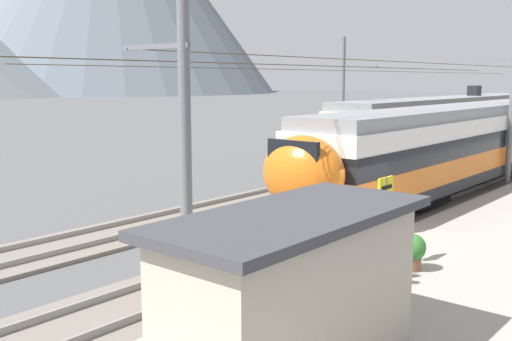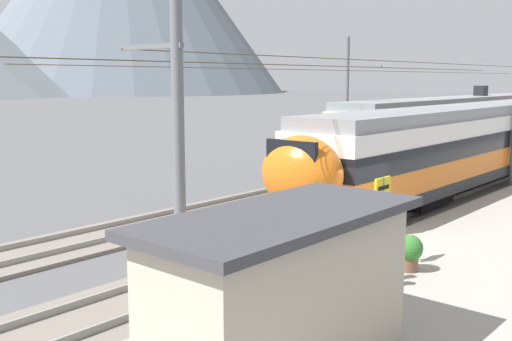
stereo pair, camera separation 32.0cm
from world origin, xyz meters
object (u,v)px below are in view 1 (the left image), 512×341
at_px(catenary_mast_west, 181,143).
at_px(passenger_walking, 367,249).
at_px(train_near_platform, 497,134).
at_px(platform_sign, 385,201).
at_px(platform_shelter, 294,289).
at_px(train_far_track, 447,122).
at_px(catenary_mast_mid, 510,100).
at_px(handbag_beside_passenger, 393,276).
at_px(potted_plant_by_shelter, 412,249).
at_px(catenary_mast_far_side, 345,101).
at_px(handbag_near_sign, 370,257).
at_px(potted_plant_platform_edge, 324,280).

xyz_separation_m(catenary_mast_west, passenger_walking, (3.33, -2.30, -2.45)).
height_order(train_near_platform, platform_sign, train_near_platform).
bearing_deg(platform_sign, catenary_mast_west, 162.01).
bearing_deg(platform_sign, platform_shelter, -165.70).
height_order(platform_sign, passenger_walking, platform_sign).
xyz_separation_m(train_far_track, catenary_mast_mid, (-9.94, -6.91, 1.87)).
bearing_deg(handbag_beside_passenger, platform_sign, 37.46).
distance_m(catenary_mast_mid, platform_sign, 14.92).
relative_size(passenger_walking, potted_plant_by_shelter, 1.88).
distance_m(potted_plant_by_shelter, platform_shelter, 5.98).
distance_m(train_far_track, passenger_walking, 28.08).
xyz_separation_m(platform_sign, potted_plant_by_shelter, (0.07, -0.73, -1.12)).
bearing_deg(platform_sign, passenger_walking, -162.36).
distance_m(catenary_mast_west, passenger_walking, 4.73).
height_order(train_far_track, catenary_mast_far_side, catenary_mast_far_side).
relative_size(platform_sign, potted_plant_by_shelter, 2.48).
height_order(platform_sign, potted_plant_by_shelter, platform_sign).
bearing_deg(handbag_near_sign, platform_shelter, -162.35).
bearing_deg(passenger_walking, catenary_mast_mid, 7.87).
height_order(handbag_beside_passenger, handbag_near_sign, handbag_near_sign).
xyz_separation_m(catenary_mast_west, potted_plant_platform_edge, (2.01, -2.06, -2.88)).
bearing_deg(platform_shelter, potted_plant_platform_edge, 23.38).
distance_m(catenary_mast_far_side, handbag_near_sign, 18.26).
distance_m(handbag_beside_passenger, potted_plant_by_shelter, 1.18).
height_order(train_far_track, handbag_near_sign, train_far_track).
height_order(train_near_platform, handbag_near_sign, train_near_platform).
bearing_deg(train_near_platform, potted_plant_platform_edge, -170.42).
xyz_separation_m(catenary_mast_far_side, potted_plant_by_shelter, (-14.81, -11.11, -2.90)).
bearing_deg(catenary_mast_far_side, handbag_beside_passenger, -144.93).
bearing_deg(catenary_mast_mid, passenger_walking, -172.13).
relative_size(train_near_platform, platform_shelter, 7.03).
height_order(train_far_track, passenger_walking, train_far_track).
distance_m(platform_sign, platform_shelter, 6.00).
distance_m(catenary_mast_west, platform_sign, 5.77).
relative_size(passenger_walking, platform_shelter, 0.34).
relative_size(handbag_beside_passenger, handbag_near_sign, 0.97).
bearing_deg(train_far_track, catenary_mast_mid, -145.22).
relative_size(passenger_walking, potted_plant_platform_edge, 1.82).
bearing_deg(platform_sign, catenary_mast_far_side, 34.89).
height_order(catenary_mast_far_side, potted_plant_platform_edge, catenary_mast_far_side).
bearing_deg(catenary_mast_mid, potted_plant_platform_edge, -173.46).
relative_size(train_near_platform, passenger_walking, 20.90).
distance_m(train_near_platform, passenger_walking, 20.16).
height_order(train_far_track, catenary_mast_mid, catenary_mast_mid).
bearing_deg(platform_shelter, catenary_mast_far_side, 29.82).
distance_m(train_far_track, platform_shelter, 32.06).
xyz_separation_m(platform_sign, handbag_beside_passenger, (-1.04, -0.80, -1.51)).
bearing_deg(handbag_beside_passenger, catenary_mast_mid, 8.99).
relative_size(potted_plant_platform_edge, platform_shelter, 0.18).
bearing_deg(potted_plant_by_shelter, passenger_walking, 176.24).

